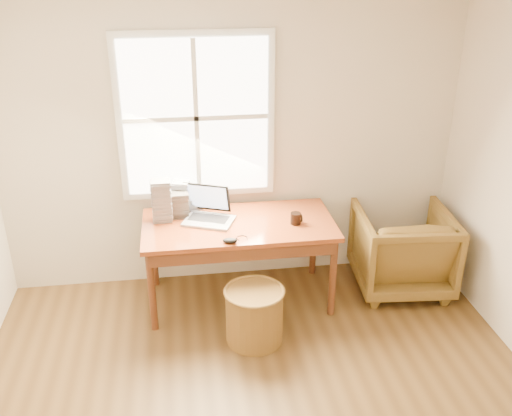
{
  "coord_description": "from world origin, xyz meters",
  "views": [
    {
      "loc": [
        -0.47,
        -2.45,
        2.86
      ],
      "look_at": [
        0.12,
        1.65,
        0.95
      ],
      "focal_mm": 40.0,
      "sensor_mm": 36.0,
      "label": 1
    }
  ],
  "objects": [
    {
      "name": "room_shell",
      "position": [
        -0.02,
        0.16,
        1.32
      ],
      "size": [
        4.04,
        4.54,
        2.64
      ],
      "color": "brown",
      "rests_on": "ground"
    },
    {
      "name": "desk",
      "position": [
        0.0,
        1.8,
        0.73
      ],
      "size": [
        1.6,
        0.8,
        0.04
      ],
      "primitive_type": "cube",
      "color": "brown",
      "rests_on": "room_shell"
    },
    {
      "name": "armchair",
      "position": [
        1.47,
        1.8,
        0.38
      ],
      "size": [
        0.87,
        0.89,
        0.75
      ],
      "primitive_type": "imported",
      "rotation": [
        0.0,
        0.0,
        3.06
      ],
      "color": "brown",
      "rests_on": "room_shell"
    },
    {
      "name": "wicker_stool",
      "position": [
        0.05,
        1.21,
        0.22
      ],
      "size": [
        0.51,
        0.51,
        0.45
      ],
      "primitive_type": "cylinder",
      "rotation": [
        0.0,
        0.0,
        0.15
      ],
      "color": "brown",
      "rests_on": "room_shell"
    },
    {
      "name": "laptop",
      "position": [
        -0.24,
        1.85,
        0.91
      ],
      "size": [
        0.55,
        0.56,
        0.31
      ],
      "primitive_type": null,
      "rotation": [
        0.0,
        0.0,
        -0.39
      ],
      "color": "#A3A7AA",
      "rests_on": "desk"
    },
    {
      "name": "mouse",
      "position": [
        -0.11,
        1.46,
        0.77
      ],
      "size": [
        0.13,
        0.09,
        0.04
      ],
      "primitive_type": "ellipsoid",
      "rotation": [
        0.0,
        0.0,
        -0.2
      ],
      "color": "black",
      "rests_on": "desk"
    },
    {
      "name": "coffee_mug",
      "position": [
        0.47,
        1.71,
        0.8
      ],
      "size": [
        0.11,
        0.11,
        0.1
      ],
      "primitive_type": "cylinder",
      "rotation": [
        0.0,
        0.0,
        -0.34
      ],
      "color": "black",
      "rests_on": "desk"
    },
    {
      "name": "cd_stack_a",
      "position": [
        -0.47,
        2.09,
        0.89
      ],
      "size": [
        0.17,
        0.16,
        0.28
      ],
      "primitive_type": "cube",
      "rotation": [
        0.0,
        0.0,
        -0.26
      ],
      "color": "silver",
      "rests_on": "desk"
    },
    {
      "name": "cd_stack_b",
      "position": [
        -0.48,
        1.99,
        0.86
      ],
      "size": [
        0.15,
        0.13,
        0.22
      ],
      "primitive_type": "cube",
      "rotation": [
        0.0,
        0.0,
        0.03
      ],
      "color": "#242429",
      "rests_on": "desk"
    },
    {
      "name": "cd_stack_c",
      "position": [
        -0.63,
        1.94,
        0.93
      ],
      "size": [
        0.17,
        0.15,
        0.36
      ],
      "primitive_type": "cube",
      "rotation": [
        0.0,
        0.0,
        0.06
      ],
      "color": "#A8AAB6",
      "rests_on": "desk"
    },
    {
      "name": "cd_stack_d",
      "position": [
        -0.36,
        2.16,
        0.85
      ],
      "size": [
        0.18,
        0.16,
        0.2
      ],
      "primitive_type": "cube",
      "rotation": [
        0.0,
        0.0,
        0.16
      ],
      "color": "silver",
      "rests_on": "desk"
    }
  ]
}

